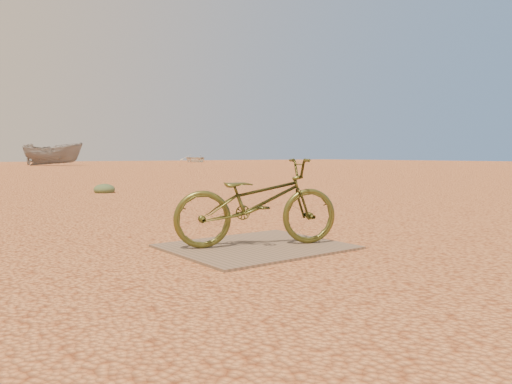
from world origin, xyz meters
TOP-DOWN VIEW (x-y plane):
  - ground at (0.00, 0.00)m, footprint 120.00×120.00m
  - plywood_board at (-0.54, -0.29)m, footprint 1.49×1.25m
  - bicycle at (-0.53, -0.29)m, footprint 1.57×1.03m
  - boat_mid_right at (7.33, 36.27)m, footprint 4.74×3.99m
  - boat_far_right at (24.70, 44.72)m, footprint 4.03×4.85m
  - kale_b at (0.68, 6.90)m, footprint 0.46×0.46m

SIDE VIEW (x-z plane):
  - ground at x=0.00m, z-range 0.00..0.00m
  - kale_b at x=0.68m, z-range -0.13..0.13m
  - plywood_board at x=-0.54m, z-range 0.00..0.02m
  - bicycle at x=-0.53m, z-range 0.02..0.80m
  - boat_far_right at x=24.70m, z-range 0.00..0.87m
  - boat_mid_right at x=7.33m, z-range 0.00..1.77m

